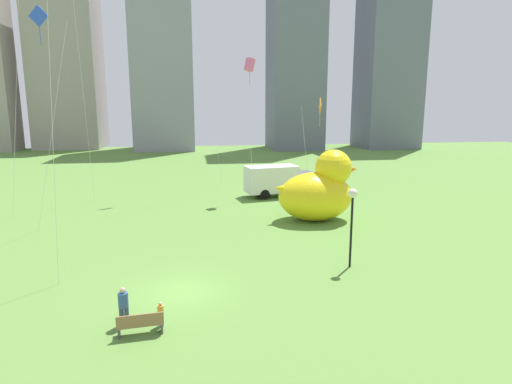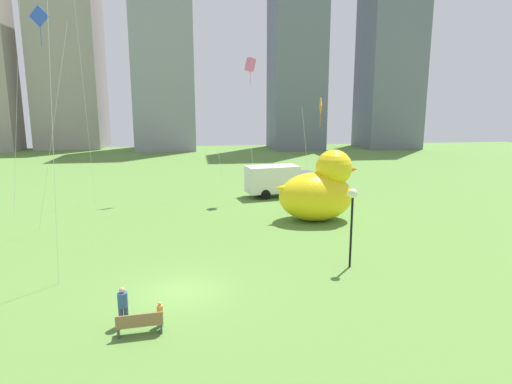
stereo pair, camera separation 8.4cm
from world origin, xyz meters
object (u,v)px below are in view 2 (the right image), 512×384
Objects in this scene: kite_orange at (320,110)px; box_truck at (279,181)px; giant_inflatable_duck at (319,191)px; lamppost at (352,206)px; person_adult at (123,304)px; kite_pink at (250,66)px; person_child at (160,313)px; park_bench at (140,323)px; kite_blue at (41,29)px.

box_truck is at bearing 115.64° from kite_orange.
giant_inflatable_duck is 9.61m from lamppost.
person_adult is 25.44m from box_truck.
person_adult is 0.13× the size of kite_pink.
giant_inflatable_duck reaches higher than person_child.
person_adult is 0.23× the size of box_truck.
park_bench is at bearing -140.07° from person_child.
kite_pink is at bearing 74.13° from person_child.
kite_blue is 17.17m from kite_pink.
kite_orange reaches higher than lamppost.
kite_orange is at bearing 57.25° from park_bench.
lamppost reaches higher than person_adult.
lamppost is (-1.01, -9.50, 1.08)m from giant_inflatable_duck.
park_bench is 1.18m from person_adult.
giant_inflatable_duck is 1.49× the size of lamppost.
kite_pink reaches higher than park_bench.
kite_pink is 1.39× the size of kite_orange.
kite_pink is (-2.89, 18.30, 8.42)m from lamppost.
kite_blue is (-16.85, -9.69, 11.50)m from box_truck.
giant_inflatable_duck is 7.16m from kite_orange.
park_bench is 11.98m from lamppost.
giant_inflatable_duck is at bearing -105.03° from kite_orange.
park_bench is 20.10m from kite_blue.
kite_orange is (11.61, 18.56, 7.45)m from person_child.
person_adult is 1.48m from person_child.
person_adult is 1.58× the size of person_child.
lamppost is at bearing 28.60° from park_bench.
box_truck is at bearing 65.00° from person_adult.
person_child reaches higher than park_bench.
person_adult is at bearing -115.00° from box_truck.
lamppost is at bearing 23.32° from person_adult.
lamppost is (10.93, 4.71, 2.43)m from person_adult.
kite_blue reaches higher than giant_inflatable_duck.
kite_orange reaches higher than giant_inflatable_duck.
person_child is 23.12m from kite_orange.
person_child is 0.08× the size of kite_pink.
person_child is (1.42, -0.27, -0.32)m from person_adult.
person_child is 19.89m from kite_blue.
person_child is 0.16× the size of giant_inflatable_duck.
person_child is 0.11× the size of kite_orange.
kite_blue reaches higher than person_adult.
box_truck is 0.55× the size of kite_pink.
box_truck reaches higher than park_bench.
kite_orange is (19.13, 4.94, -4.95)m from kite_blue.
giant_inflatable_duck is (11.93, 14.21, 1.35)m from person_adult.
box_truck is at bearing 68.19° from person_child.
lamppost is at bearing 27.62° from person_child.
box_truck is at bearing 29.90° from kite_blue.
kite_blue is (-17.03, 8.65, 9.65)m from lamppost.
park_bench is at bearing -64.40° from kite_blue.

